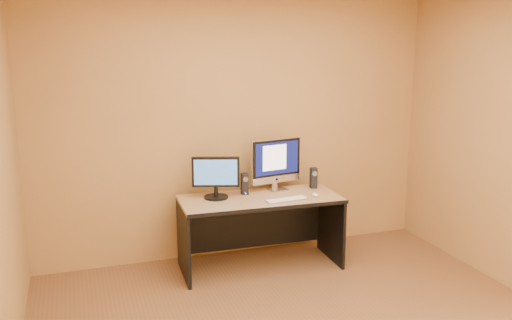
% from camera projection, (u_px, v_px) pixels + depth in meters
% --- Properties ---
extents(walls, '(4.00, 4.00, 2.60)m').
position_uv_depth(walls, '(328.00, 171.00, 3.48)').
color(walls, '#A17541').
rests_on(walls, ground).
extents(desk, '(1.51, 0.70, 0.69)m').
position_uv_depth(desk, '(260.00, 233.00, 5.13)').
color(desk, '#A57E52').
rests_on(desk, ground).
extents(imac, '(0.56, 0.28, 0.51)m').
position_uv_depth(imac, '(277.00, 164.00, 5.26)').
color(imac, silver).
rests_on(imac, desk).
extents(second_monitor, '(0.49, 0.35, 0.39)m').
position_uv_depth(second_monitor, '(216.00, 178.00, 4.99)').
color(second_monitor, black).
rests_on(second_monitor, desk).
extents(speaker_left, '(0.07, 0.07, 0.21)m').
position_uv_depth(speaker_left, '(245.00, 184.00, 5.14)').
color(speaker_left, black).
rests_on(speaker_left, desk).
extents(speaker_right, '(0.07, 0.07, 0.21)m').
position_uv_depth(speaker_right, '(313.00, 178.00, 5.36)').
color(speaker_right, black).
rests_on(speaker_right, desk).
extents(keyboard, '(0.41, 0.15, 0.02)m').
position_uv_depth(keyboard, '(287.00, 200.00, 4.96)').
color(keyboard, '#B4B4B8').
rests_on(keyboard, desk).
extents(mouse, '(0.07, 0.10, 0.03)m').
position_uv_depth(mouse, '(315.00, 195.00, 5.09)').
color(mouse, white).
rests_on(mouse, desk).
extents(cable_a, '(0.04, 0.20, 0.01)m').
position_uv_depth(cable_a, '(277.00, 187.00, 5.40)').
color(cable_a, black).
rests_on(cable_a, desk).
extents(cable_b, '(0.09, 0.15, 0.01)m').
position_uv_depth(cable_b, '(269.00, 188.00, 5.37)').
color(cable_b, black).
rests_on(cable_b, desk).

